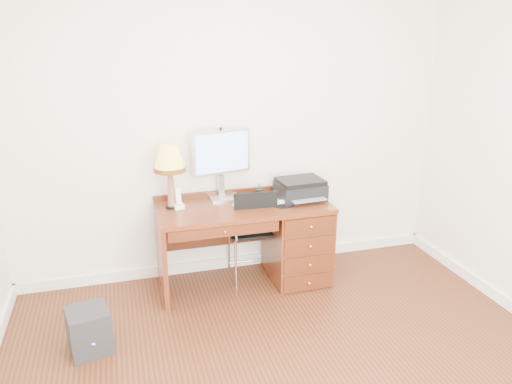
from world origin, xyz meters
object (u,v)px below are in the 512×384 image
object	(u,v)px
monitor	(222,156)
printer	(300,189)
phone	(178,202)
chair	(253,225)
leg_lamp	(170,162)
desk	(278,237)
equipment_box	(89,331)

from	to	relation	value
monitor	printer	world-z (taller)	monitor
phone	monitor	bearing A→B (deg)	7.26
printer	chair	size ratio (longest dim) A/B	0.48
printer	leg_lamp	bearing A→B (deg)	172.10
leg_lamp	printer	bearing A→B (deg)	-3.90
monitor	chair	distance (m)	0.67
desk	phone	xyz separation A→B (m)	(-0.88, 0.08, 0.39)
printer	leg_lamp	xyz separation A→B (m)	(-1.14, 0.08, 0.31)
desk	equipment_box	bearing A→B (deg)	-157.65
desk	monitor	world-z (taller)	monitor
chair	equipment_box	distance (m)	1.63
phone	printer	bearing A→B (deg)	-14.61
monitor	printer	xyz separation A→B (m)	(0.67, -0.20, -0.30)
desk	printer	xyz separation A→B (m)	(0.21, 0.03, 0.43)
leg_lamp	chair	size ratio (longest dim) A/B	0.61
monitor	phone	distance (m)	0.56
monitor	chair	size ratio (longest dim) A/B	0.70
desk	equipment_box	size ratio (longest dim) A/B	4.56
equipment_box	phone	bearing A→B (deg)	32.10
monitor	phone	world-z (taller)	monitor
equipment_box	desk	bearing A→B (deg)	9.94
desk	monitor	distance (m)	0.89
desk	leg_lamp	distance (m)	1.19
phone	chair	world-z (taller)	phone
chair	desk	bearing A→B (deg)	-3.35
equipment_box	printer	bearing A→B (deg)	8.41
desk	chair	bearing A→B (deg)	173.06
chair	printer	bearing A→B (deg)	3.89
printer	desk	bearing A→B (deg)	-175.98
monitor	equipment_box	xyz separation A→B (m)	(-1.19, -0.90, -0.98)
printer	equipment_box	size ratio (longest dim) A/B	1.31
desk	phone	bearing A→B (deg)	174.81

